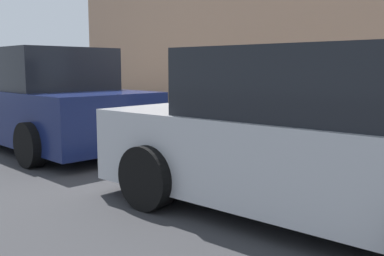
{
  "coord_description": "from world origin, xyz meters",
  "views": [
    {
      "loc": [
        -4.81,
        5.09,
        1.39
      ],
      "look_at": [
        -0.13,
        0.36,
        0.48
      ],
      "focal_mm": 41.32,
      "sensor_mm": 36.0,
      "label": 1
    }
  ],
  "objects_px": {
    "fire_hydrant": "(138,109)",
    "suitcase_red_6": "(227,119)",
    "suitcase_navy_9": "(168,119)",
    "parked_car_navy_1": "(43,102)",
    "suitcase_olive_5": "(255,121)",
    "suitcase_black_8": "(184,115)",
    "suitcase_black_1": "(376,142)",
    "suitcase_maroon_7": "(205,117)",
    "parked_car_silver_0": "(316,139)",
    "suitcase_silver_3": "(310,136)",
    "suitcase_navy_2": "(342,135)",
    "suitcase_teal_4": "(282,128)",
    "bollard_post": "(115,108)"
  },
  "relations": [
    {
      "from": "fire_hydrant",
      "to": "suitcase_red_6",
      "type": "bearing_deg",
      "value": -178.41
    },
    {
      "from": "suitcase_navy_9",
      "to": "fire_hydrant",
      "type": "height_order",
      "value": "fire_hydrant"
    },
    {
      "from": "suitcase_navy_9",
      "to": "parked_car_navy_1",
      "type": "bearing_deg",
      "value": 67.18
    },
    {
      "from": "suitcase_olive_5",
      "to": "suitcase_black_8",
      "type": "bearing_deg",
      "value": 2.64
    },
    {
      "from": "suitcase_black_8",
      "to": "suitcase_black_1",
      "type": "bearing_deg",
      "value": 179.37
    },
    {
      "from": "suitcase_black_1",
      "to": "fire_hydrant",
      "type": "relative_size",
      "value": 1.08
    },
    {
      "from": "fire_hydrant",
      "to": "parked_car_navy_1",
      "type": "distance_m",
      "value": 2.11
    },
    {
      "from": "suitcase_maroon_7",
      "to": "parked_car_silver_0",
      "type": "xyz_separation_m",
      "value": [
        -3.41,
        2.17,
        0.24
      ]
    },
    {
      "from": "suitcase_black_8",
      "to": "parked_car_silver_0",
      "type": "xyz_separation_m",
      "value": [
        -3.88,
        2.08,
        0.24
      ]
    },
    {
      "from": "suitcase_navy_9",
      "to": "suitcase_silver_3",
      "type": "bearing_deg",
      "value": 178.13
    },
    {
      "from": "suitcase_navy_2",
      "to": "suitcase_maroon_7",
      "type": "height_order",
      "value": "suitcase_maroon_7"
    },
    {
      "from": "suitcase_navy_2",
      "to": "suitcase_maroon_7",
      "type": "xyz_separation_m",
      "value": [
        2.68,
        -0.13,
        0.03
      ]
    },
    {
      "from": "suitcase_teal_4",
      "to": "suitcase_black_8",
      "type": "xyz_separation_m",
      "value": [
        2.16,
        -0.02,
        0.03
      ]
    },
    {
      "from": "suitcase_olive_5",
      "to": "fire_hydrant",
      "type": "bearing_deg",
      "value": 1.31
    },
    {
      "from": "suitcase_teal_4",
      "to": "parked_car_navy_1",
      "type": "distance_m",
      "value": 4.13
    },
    {
      "from": "fire_hydrant",
      "to": "parked_car_silver_0",
      "type": "xyz_separation_m",
      "value": [
        -5.26,
        2.09,
        0.21
      ]
    },
    {
      "from": "suitcase_teal_4",
      "to": "suitcase_red_6",
      "type": "height_order",
      "value": "suitcase_red_6"
    },
    {
      "from": "suitcase_silver_3",
      "to": "suitcase_maroon_7",
      "type": "xyz_separation_m",
      "value": [
        2.2,
        -0.14,
        0.09
      ]
    },
    {
      "from": "suitcase_maroon_7",
      "to": "suitcase_olive_5",
      "type": "bearing_deg",
      "value": 179.44
    },
    {
      "from": "suitcase_navy_9",
      "to": "bollard_post",
      "type": "height_order",
      "value": "bollard_post"
    },
    {
      "from": "suitcase_maroon_7",
      "to": "parked_car_silver_0",
      "type": "distance_m",
      "value": 4.05
    },
    {
      "from": "suitcase_olive_5",
      "to": "fire_hydrant",
      "type": "height_order",
      "value": "suitcase_olive_5"
    },
    {
      "from": "suitcase_maroon_7",
      "to": "suitcase_black_8",
      "type": "bearing_deg",
      "value": 10.12
    },
    {
      "from": "suitcase_black_1",
      "to": "parked_car_silver_0",
      "type": "relative_size",
      "value": 0.18
    },
    {
      "from": "suitcase_olive_5",
      "to": "bollard_post",
      "type": "bearing_deg",
      "value": 3.49
    },
    {
      "from": "suitcase_black_1",
      "to": "parked_car_navy_1",
      "type": "bearing_deg",
      "value": 22.16
    },
    {
      "from": "bollard_post",
      "to": "suitcase_maroon_7",
      "type": "bearing_deg",
      "value": -174.69
    },
    {
      "from": "suitcase_teal_4",
      "to": "suitcase_black_8",
      "type": "distance_m",
      "value": 2.16
    },
    {
      "from": "suitcase_black_8",
      "to": "bollard_post",
      "type": "height_order",
      "value": "suitcase_black_8"
    },
    {
      "from": "suitcase_maroon_7",
      "to": "suitcase_navy_9",
      "type": "bearing_deg",
      "value": 2.29
    },
    {
      "from": "suitcase_silver_3",
      "to": "suitcase_navy_9",
      "type": "bearing_deg",
      "value": -1.87
    },
    {
      "from": "suitcase_black_1",
      "to": "suitcase_navy_9",
      "type": "bearing_deg",
      "value": -1.18
    },
    {
      "from": "suitcase_navy_9",
      "to": "parked_car_navy_1",
      "type": "height_order",
      "value": "parked_car_navy_1"
    },
    {
      "from": "suitcase_olive_5",
      "to": "fire_hydrant",
      "type": "distance_m",
      "value": 2.97
    },
    {
      "from": "parked_car_navy_1",
      "to": "suitcase_red_6",
      "type": "bearing_deg",
      "value": -137.96
    },
    {
      "from": "fire_hydrant",
      "to": "parked_car_navy_1",
      "type": "bearing_deg",
      "value": 89.55
    },
    {
      "from": "suitcase_teal_4",
      "to": "suitcase_red_6",
      "type": "relative_size",
      "value": 0.86
    },
    {
      "from": "suitcase_navy_2",
      "to": "bollard_post",
      "type": "relative_size",
      "value": 1.17
    },
    {
      "from": "suitcase_navy_9",
      "to": "suitcase_teal_4",
      "type": "bearing_deg",
      "value": 178.69
    },
    {
      "from": "suitcase_maroon_7",
      "to": "bollard_post",
      "type": "distance_m",
      "value": 2.47
    },
    {
      "from": "suitcase_silver_3",
      "to": "fire_hydrant",
      "type": "height_order",
      "value": "suitcase_silver_3"
    },
    {
      "from": "suitcase_maroon_7",
      "to": "suitcase_black_1",
      "type": "bearing_deg",
      "value": 177.75
    },
    {
      "from": "suitcase_teal_4",
      "to": "parked_car_navy_1",
      "type": "relative_size",
      "value": 0.19
    },
    {
      "from": "suitcase_teal_4",
      "to": "suitcase_navy_2",
      "type": "bearing_deg",
      "value": 178.41
    },
    {
      "from": "suitcase_silver_3",
      "to": "suitcase_olive_5",
      "type": "xyz_separation_m",
      "value": [
        1.08,
        -0.13,
        0.11
      ]
    },
    {
      "from": "suitcase_silver_3",
      "to": "suitcase_teal_4",
      "type": "bearing_deg",
      "value": -4.83
    },
    {
      "from": "suitcase_teal_4",
      "to": "parked_car_silver_0",
      "type": "xyz_separation_m",
      "value": [
        -1.72,
        2.07,
        0.26
      ]
    },
    {
      "from": "suitcase_navy_2",
      "to": "suitcase_red_6",
      "type": "bearing_deg",
      "value": -3.03
    },
    {
      "from": "suitcase_silver_3",
      "to": "suitcase_red_6",
      "type": "bearing_deg",
      "value": -4.41
    },
    {
      "from": "suitcase_navy_2",
      "to": "suitcase_navy_9",
      "type": "bearing_deg",
      "value": -1.39
    }
  ]
}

